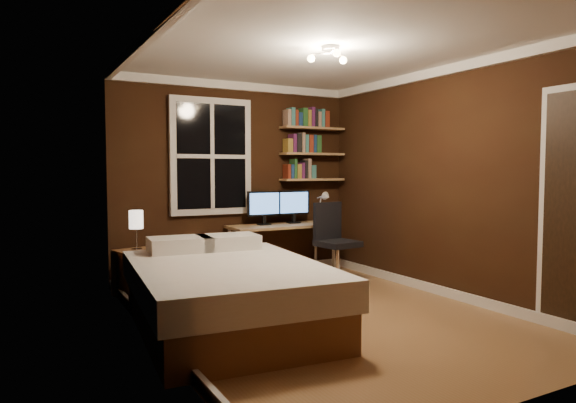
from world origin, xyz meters
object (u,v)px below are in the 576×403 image
bedside_lamp (136,230)px  radiator (207,259)px  desk_lamp (322,207)px  office_chair (335,252)px  monitor_right (294,207)px  monitor_left (264,208)px  nightstand (137,273)px  bed (226,293)px  desk (282,229)px

bedside_lamp → radiator: (0.94, 0.38, -0.45)m
desk_lamp → office_chair: size_ratio=0.45×
desk_lamp → office_chair: desk_lamp is taller
monitor_right → office_chair: monitor_right is taller
monitor_left → office_chair: size_ratio=0.47×
radiator → monitor_right: size_ratio=1.17×
nightstand → office_chair: size_ratio=0.52×
bedside_lamp → monitor_left: 1.71m
bed → monitor_left: (1.24, 1.80, 0.58)m
desk_lamp → monitor_left: bearing=167.3°
bedside_lamp → desk: size_ratio=0.31×
monitor_left → office_chair: bearing=-50.0°
bedside_lamp → desk_lamp: desk_lamp is taller
nightstand → monitor_right: (2.12, 0.27, 0.64)m
monitor_left → bedside_lamp: bearing=-170.9°
nightstand → desk_lamp: bearing=-12.8°
desk → monitor_left: bearing=162.9°
bed → office_chair: office_chair is taller
nightstand → desk: size_ratio=0.36×
radiator → office_chair: bearing=-32.0°
monitor_left → desk_lamp: (0.78, -0.18, 0.00)m
nightstand → desk_lamp: (2.45, 0.09, 0.64)m
office_chair → radiator: bearing=140.9°
bedside_lamp → office_chair: (2.29, -0.46, -0.35)m
radiator → desk_lamp: desk_lamp is taller
desk → monitor_right: monitor_right is taller
bed → nightstand: bearing=111.1°
desk → monitor_right: 0.36m
nightstand → monitor_left: (1.68, 0.27, 0.64)m
bed → desk_lamp: desk_lamp is taller
monitor_left → bed: bearing=-124.6°
desk_lamp → radiator: bearing=169.2°
monitor_left → monitor_right: same height
bed → office_chair: size_ratio=2.29×
monitor_left → office_chair: 1.09m
monitor_right → office_chair: (0.18, -0.73, -0.52)m
desk → office_chair: 0.80m
nightstand → bedside_lamp: size_ratio=1.17×
monitor_right → bed: bearing=-133.0°
radiator → desk: bearing=-10.7°
nightstand → monitor_right: bearing=-7.8°
bedside_lamp → bed: bearing=-74.2°
bed → desk: (1.47, 1.73, 0.30)m
desk → desk_lamp: 0.62m
bed → office_chair: (1.86, 1.07, 0.06)m
monitor_left → desk_lamp: size_ratio=1.06×
monitor_left → office_chair: monitor_left is taller
radiator → desk: (0.96, -0.18, 0.34)m
bedside_lamp → desk_lamp: size_ratio=0.99×
radiator → monitor_left: 0.97m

